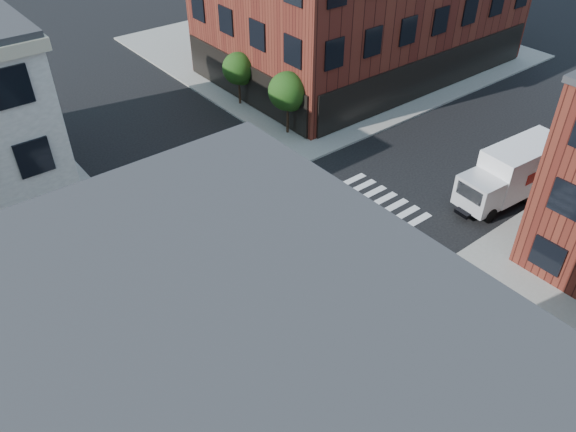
% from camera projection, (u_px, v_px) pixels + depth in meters
% --- Properties ---
extents(ground, '(120.00, 120.00, 0.00)m').
position_uv_depth(ground, '(294.00, 246.00, 30.44)').
color(ground, black).
rests_on(ground, ground).
extents(sidewalk_ne, '(30.00, 30.00, 0.15)m').
position_uv_depth(sidewalk_ne, '(326.00, 47.00, 53.92)').
color(sidewalk_ne, gray).
rests_on(sidewalk_ne, ground).
extents(tree_near, '(2.69, 2.69, 4.49)m').
position_uv_depth(tree_near, '(288.00, 93.00, 38.51)').
color(tree_near, black).
rests_on(tree_near, ground).
extents(tree_far, '(2.43, 2.43, 4.07)m').
position_uv_depth(tree_far, '(239.00, 70.00, 42.43)').
color(tree_far, black).
rests_on(tree_far, ground).
extents(signal_pole, '(1.29, 1.24, 4.60)m').
position_uv_depth(signal_pole, '(267.00, 348.00, 21.22)').
color(signal_pole, black).
rests_on(signal_pole, ground).
extents(box_truck, '(7.64, 2.79, 3.40)m').
position_uv_depth(box_truck, '(513.00, 172.00, 33.04)').
color(box_truck, white).
rests_on(box_truck, ground).
extents(traffic_cone, '(0.42, 0.42, 0.64)m').
position_uv_depth(traffic_cone, '(267.00, 354.00, 24.18)').
color(traffic_cone, '#F54B0A').
rests_on(traffic_cone, ground).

